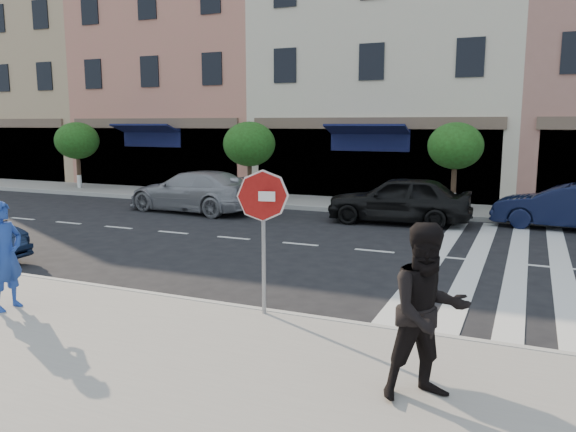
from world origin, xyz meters
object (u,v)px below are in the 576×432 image
object	(u,v)px
stop_sign	(263,209)
photographer	(5,255)
walker	(428,312)
car_far_mid	(399,199)
car_far_left	(194,191)
car_far_right	(567,207)

from	to	relation	value
stop_sign	photographer	distance (m)	4.26
walker	car_far_mid	distance (m)	11.98
walker	car_far_left	world-z (taller)	walker
car_far_right	walker	bearing A→B (deg)	-2.15
stop_sign	photographer	bearing A→B (deg)	-170.22
walker	car_far_right	world-z (taller)	walker
car_far_left	walker	bearing A→B (deg)	48.11
walker	car_far_mid	size ratio (longest dim) A/B	0.44
photographer	car_far_mid	bearing A→B (deg)	-20.73
photographer	car_far_left	distance (m)	11.26
car_far_right	car_far_left	bearing A→B (deg)	-76.30
stop_sign	car_far_right	world-z (taller)	stop_sign
photographer	car_far_mid	world-z (taller)	photographer
stop_sign	car_far_left	size ratio (longest dim) A/B	0.45
walker	stop_sign	bearing A→B (deg)	112.54
walker	car_far_mid	xyz separation A→B (m)	(-2.86, 11.62, -0.37)
stop_sign	car_far_left	world-z (taller)	stop_sign
stop_sign	photographer	world-z (taller)	stop_sign
stop_sign	walker	world-z (taller)	stop_sign
walker	car_far_mid	world-z (taller)	walker
photographer	car_far_right	distance (m)	15.02
car_far_mid	stop_sign	bearing A→B (deg)	-3.49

